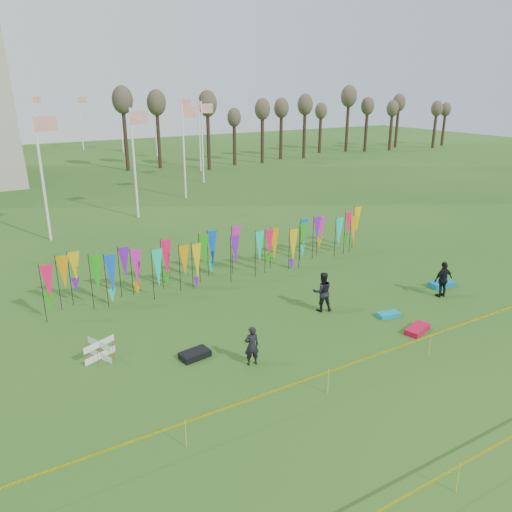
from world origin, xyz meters
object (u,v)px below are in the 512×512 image
person_left (252,346)px  kite_bag_black (195,354)px  box_kite (100,350)px  kite_bag_turquoise (389,315)px  person_mid (322,292)px  kite_bag_red (417,329)px  kite_bag_teal (442,284)px  person_right (443,279)px

person_left → kite_bag_black: person_left is taller
box_kite → kite_bag_turquoise: box_kite is taller
kite_bag_black → person_mid: bearing=7.3°
box_kite → kite_bag_red: (11.68, -4.47, -0.26)m
kite_bag_teal → person_right: bearing=-141.5°
person_mid → kite_bag_black: bearing=28.5°
person_right → kite_bag_black: 12.46m
kite_bag_turquoise → person_right: bearing=4.7°
person_left → kite_bag_teal: 11.98m
box_kite → kite_bag_black: (3.03, -1.67, -0.25)m
person_left → person_right: bearing=-166.1°
person_mid → kite_bag_turquoise: (2.11, -2.01, -0.81)m
kite_bag_black → person_left: bearing=-43.2°
box_kite → kite_bag_turquoise: size_ratio=0.78×
kite_bag_teal → kite_bag_turquoise: bearing=-166.6°
person_left → kite_bag_turquoise: person_left is taller
kite_bag_black → box_kite: bearing=151.1°
person_right → kite_bag_red: 4.29m
person_left → kite_bag_red: (7.08, -1.31, -0.64)m
box_kite → kite_bag_black: bearing=-28.9°
box_kite → kite_bag_turquoise: (11.70, -2.84, -0.28)m
person_mid → kite_bag_red: size_ratio=1.46×
box_kite → kite_bag_turquoise: bearing=-13.7°
person_right → kite_bag_black: (-12.41, 0.86, -0.75)m
kite_bag_red → kite_bag_teal: size_ratio=0.97×
box_kite → person_mid: person_mid is taller
person_left → person_right: person_right is taller
person_left → kite_bag_teal: size_ratio=1.17×
person_right → kite_bag_teal: bearing=-134.9°
person_left → person_right: (10.83, 0.62, 0.12)m
person_mid → person_right: person_mid is taller
person_right → kite_bag_turquoise: 3.84m
box_kite → kite_bag_teal: size_ratio=0.58×
box_kite → person_left: (4.61, -3.15, 0.38)m
kite_bag_teal → kite_bag_black: bearing=179.9°
kite_bag_turquoise → kite_bag_teal: (4.78, 1.14, 0.03)m
person_left → kite_bag_turquoise: 7.12m
kite_bag_teal → kite_bag_red: bearing=-150.0°
person_mid → kite_bag_red: (2.10, -3.63, -0.79)m
box_kite → kite_bag_teal: bearing=-5.9°
person_left → kite_bag_teal: (11.87, 1.45, -0.63)m
kite_bag_black → kite_bag_teal: size_ratio=0.84×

